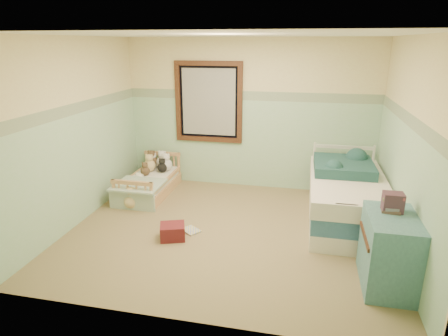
% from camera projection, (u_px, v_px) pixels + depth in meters
% --- Properties ---
extents(floor, '(4.20, 3.60, 0.02)m').
position_uv_depth(floor, '(228.00, 232.00, 5.17)').
color(floor, '#736546').
rests_on(floor, ground).
extents(ceiling, '(4.20, 3.60, 0.02)m').
position_uv_depth(ceiling, '(228.00, 34.00, 4.39)').
color(ceiling, white).
rests_on(ceiling, wall_back).
extents(wall_back, '(4.20, 0.04, 2.50)m').
position_uv_depth(wall_back, '(250.00, 115.00, 6.45)').
color(wall_back, beige).
rests_on(wall_back, floor).
extents(wall_front, '(4.20, 0.04, 2.50)m').
position_uv_depth(wall_front, '(183.00, 194.00, 3.11)').
color(wall_front, beige).
rests_on(wall_front, floor).
extents(wall_left, '(0.04, 3.60, 2.50)m').
position_uv_depth(wall_left, '(76.00, 133.00, 5.20)').
color(wall_left, beige).
rests_on(wall_left, floor).
extents(wall_right, '(0.04, 3.60, 2.50)m').
position_uv_depth(wall_right, '(409.00, 150.00, 4.36)').
color(wall_right, beige).
rests_on(wall_right, floor).
extents(wainscot_mint, '(4.20, 0.01, 1.50)m').
position_uv_depth(wainscot_mint, '(249.00, 144.00, 6.59)').
color(wainscot_mint, '#93C394').
rests_on(wainscot_mint, floor).
extents(border_strip, '(4.20, 0.01, 0.15)m').
position_uv_depth(border_strip, '(250.00, 96.00, 6.34)').
color(border_strip, '#416847').
rests_on(border_strip, wall_back).
extents(window_frame, '(1.16, 0.06, 1.36)m').
position_uv_depth(window_frame, '(208.00, 102.00, 6.49)').
color(window_frame, black).
rests_on(window_frame, wall_back).
extents(window_blinds, '(0.92, 0.01, 1.12)m').
position_uv_depth(window_blinds, '(209.00, 102.00, 6.50)').
color(window_blinds, '#B5B4AD').
rests_on(window_blinds, window_frame).
extents(toddler_bed_frame, '(0.67, 1.34, 0.17)m').
position_uv_depth(toddler_bed_frame, '(150.00, 189.00, 6.43)').
color(toddler_bed_frame, '#996E43').
rests_on(toddler_bed_frame, floor).
extents(toddler_mattress, '(0.61, 1.28, 0.12)m').
position_uv_depth(toddler_mattress, '(149.00, 180.00, 6.38)').
color(toddler_mattress, white).
rests_on(toddler_mattress, toddler_bed_frame).
extents(patchwork_quilt, '(0.73, 0.67, 0.03)m').
position_uv_depth(patchwork_quilt, '(138.00, 185.00, 5.97)').
color(patchwork_quilt, '#7AABD1').
rests_on(patchwork_quilt, toddler_mattress).
extents(plush_bed_brown, '(0.21, 0.21, 0.21)m').
position_uv_depth(plush_bed_brown, '(152.00, 162.00, 6.82)').
color(plush_bed_brown, brown).
rests_on(plush_bed_brown, toddler_mattress).
extents(plush_bed_white, '(0.22, 0.22, 0.22)m').
position_uv_depth(plush_bed_white, '(162.00, 162.00, 6.78)').
color(plush_bed_white, silver).
rests_on(plush_bed_white, toddler_mattress).
extents(plush_bed_tan, '(0.21, 0.21, 0.21)m').
position_uv_depth(plush_bed_tan, '(150.00, 166.00, 6.61)').
color(plush_bed_tan, '#D9BF83').
rests_on(plush_bed_tan, toddler_mattress).
extents(plush_bed_dark, '(0.17, 0.17, 0.17)m').
position_uv_depth(plush_bed_dark, '(162.00, 168.00, 6.57)').
color(plush_bed_dark, black).
rests_on(plush_bed_dark, toddler_mattress).
extents(plush_floor_cream, '(0.23, 0.23, 0.23)m').
position_uv_depth(plush_floor_cream, '(140.00, 186.00, 6.46)').
color(plush_floor_cream, white).
rests_on(plush_floor_cream, floor).
extents(plush_floor_tan, '(0.24, 0.24, 0.24)m').
position_uv_depth(plush_floor_tan, '(132.00, 201.00, 5.84)').
color(plush_floor_tan, '#D9BF83').
rests_on(plush_floor_tan, floor).
extents(twin_bed_frame, '(0.96, 1.92, 0.22)m').
position_uv_depth(twin_bed_frame, '(344.00, 215.00, 5.40)').
color(twin_bed_frame, white).
rests_on(twin_bed_frame, floor).
extents(twin_boxspring, '(0.96, 1.92, 0.22)m').
position_uv_depth(twin_boxspring, '(346.00, 200.00, 5.33)').
color(twin_boxspring, navy).
rests_on(twin_boxspring, twin_bed_frame).
extents(twin_mattress, '(1.00, 1.96, 0.22)m').
position_uv_depth(twin_mattress, '(348.00, 185.00, 5.26)').
color(twin_mattress, white).
rests_on(twin_mattress, twin_boxspring).
extents(teal_blanket, '(0.83, 0.87, 0.14)m').
position_uv_depth(teal_blanket, '(343.00, 166.00, 5.49)').
color(teal_blanket, '#17403A').
rests_on(teal_blanket, twin_mattress).
extents(dresser, '(0.49, 0.78, 0.78)m').
position_uv_depth(dresser, '(389.00, 251.00, 3.91)').
color(dresser, '#406A78').
rests_on(dresser, floor).
extents(book_stack, '(0.20, 0.16, 0.20)m').
position_uv_depth(book_stack, '(393.00, 202.00, 3.88)').
color(book_stack, brown).
rests_on(book_stack, dresser).
extents(red_pillow, '(0.38, 0.36, 0.19)m').
position_uv_depth(red_pillow, '(173.00, 232.00, 4.94)').
color(red_pillow, maroon).
rests_on(red_pillow, floor).
extents(floor_book, '(0.30, 0.29, 0.02)m').
position_uv_depth(floor_book, '(191.00, 231.00, 5.16)').
color(floor_book, yellow).
rests_on(floor_book, floor).
extents(extra_plush_0, '(0.18, 0.18, 0.18)m').
position_uv_depth(extra_plush_0, '(165.00, 166.00, 6.66)').
color(extra_plush_0, silver).
rests_on(extra_plush_0, toddler_mattress).
extents(extra_plush_1, '(0.16, 0.16, 0.16)m').
position_uv_depth(extra_plush_1, '(145.00, 171.00, 6.41)').
color(extra_plush_1, brown).
rests_on(extra_plush_1, toddler_mattress).
extents(extra_plush_2, '(0.18, 0.18, 0.18)m').
position_uv_depth(extra_plush_2, '(153.00, 162.00, 6.84)').
color(extra_plush_2, silver).
rests_on(extra_plush_2, toddler_mattress).
extents(extra_plush_3, '(0.21, 0.21, 0.21)m').
position_uv_depth(extra_plush_3, '(166.00, 165.00, 6.65)').
color(extra_plush_3, silver).
rests_on(extra_plush_3, toddler_mattress).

